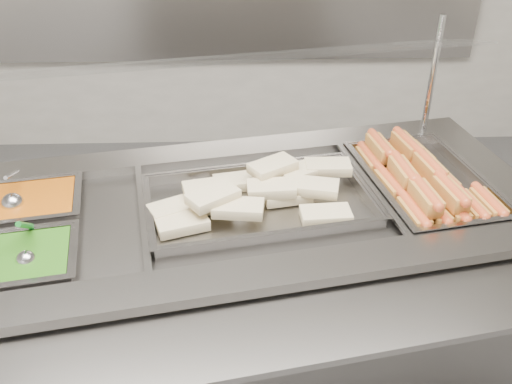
{
  "coord_description": "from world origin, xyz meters",
  "views": [
    {
      "loc": [
        0.02,
        -1.04,
        1.79
      ],
      "look_at": [
        0.07,
        0.41,
        0.89
      ],
      "focal_mm": 40.0,
      "sensor_mm": 36.0,
      "label": 1
    }
  ],
  "objects_px": {
    "sneeze_guard": "(225,63)",
    "pan_hotdogs": "(423,188)",
    "steam_counter": "(242,307)",
    "ladle": "(13,202)",
    "pan_wraps": "(259,205)",
    "serving_spoon": "(26,254)"
  },
  "relations": [
    {
      "from": "steam_counter",
      "to": "pan_hotdogs",
      "type": "relative_size",
      "value": 3.32
    },
    {
      "from": "pan_hotdogs",
      "to": "pan_wraps",
      "type": "relative_size",
      "value": 0.81
    },
    {
      "from": "serving_spoon",
      "to": "pan_hotdogs",
      "type": "bearing_deg",
      "value": 17.56
    },
    {
      "from": "sneeze_guard",
      "to": "pan_hotdogs",
      "type": "relative_size",
      "value": 2.78
    },
    {
      "from": "pan_hotdogs",
      "to": "serving_spoon",
      "type": "bearing_deg",
      "value": -162.44
    },
    {
      "from": "sneeze_guard",
      "to": "serving_spoon",
      "type": "relative_size",
      "value": 9.52
    },
    {
      "from": "ladle",
      "to": "serving_spoon",
      "type": "relative_size",
      "value": 1.13
    },
    {
      "from": "pan_hotdogs",
      "to": "pan_wraps",
      "type": "bearing_deg",
      "value": -169.33
    },
    {
      "from": "pan_wraps",
      "to": "ladle",
      "type": "bearing_deg",
      "value": -179.27
    },
    {
      "from": "steam_counter",
      "to": "pan_wraps",
      "type": "height_order",
      "value": "pan_wraps"
    },
    {
      "from": "serving_spoon",
      "to": "pan_wraps",
      "type": "bearing_deg",
      "value": 23.19
    },
    {
      "from": "ladle",
      "to": "serving_spoon",
      "type": "bearing_deg",
      "value": -65.31
    },
    {
      "from": "pan_hotdogs",
      "to": "ladle",
      "type": "distance_m",
      "value": 1.27
    },
    {
      "from": "sneeze_guard",
      "to": "serving_spoon",
      "type": "distance_m",
      "value": 0.77
    },
    {
      "from": "sneeze_guard",
      "to": "pan_hotdogs",
      "type": "height_order",
      "value": "sneeze_guard"
    },
    {
      "from": "pan_hotdogs",
      "to": "steam_counter",
      "type": "bearing_deg",
      "value": -169.33
    },
    {
      "from": "steam_counter",
      "to": "sneeze_guard",
      "type": "xyz_separation_m",
      "value": [
        -0.04,
        0.21,
        0.78
      ]
    },
    {
      "from": "steam_counter",
      "to": "pan_hotdogs",
      "type": "bearing_deg",
      "value": 10.67
    },
    {
      "from": "ladle",
      "to": "pan_wraps",
      "type": "bearing_deg",
      "value": 0.73
    },
    {
      "from": "steam_counter",
      "to": "ladle",
      "type": "height_order",
      "value": "ladle"
    },
    {
      "from": "steam_counter",
      "to": "ladle",
      "type": "bearing_deg",
      "value": 179.88
    },
    {
      "from": "steam_counter",
      "to": "sneeze_guard",
      "type": "height_order",
      "value": "sneeze_guard"
    }
  ]
}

